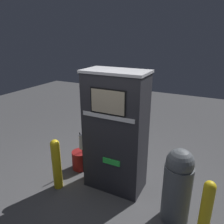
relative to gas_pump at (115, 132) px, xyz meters
The scene contains 6 objects.
ground_plane 1.03m from the gas_pump, 89.32° to the right, with size 14.00×14.00×0.00m, color #4C4C4F.
gas_pump is the anchor object (origin of this frame).
safety_bollard 1.10m from the gas_pump, 149.91° to the right, with size 0.15×0.15×0.89m.
trash_bin 1.19m from the gas_pump, 15.02° to the right, with size 0.39×0.39×1.09m.
safety_bollard_far 1.62m from the gas_pump, 19.83° to the right, with size 0.14×0.14×0.90m.
squeegee_bucket 1.17m from the gas_pump, 169.44° to the left, with size 0.32×0.32×0.79m.
Camera 1 is at (1.37, -2.60, 2.45)m, focal length 35.00 mm.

